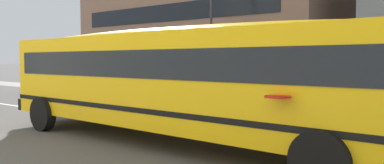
# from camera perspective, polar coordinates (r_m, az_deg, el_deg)

# --- Properties ---
(ground_plane) EXTENTS (400.00, 400.00, 0.00)m
(ground_plane) POSITION_cam_1_polar(r_m,az_deg,el_deg) (9.54, 21.15, -9.92)
(ground_plane) COLOR #54514F
(lane_centreline) EXTENTS (110.00, 0.16, 0.01)m
(lane_centreline) POSITION_cam_1_polar(r_m,az_deg,el_deg) (9.53, 21.15, -9.90)
(lane_centreline) COLOR silver
(lane_centreline) RESTS_ON ground_plane
(school_bus) EXTENTS (13.22, 3.27, 2.95)m
(school_bus) POSITION_cam_1_polar(r_m,az_deg,el_deg) (9.70, -1.25, 0.97)
(school_bus) COLOR yellow
(school_bus) RESTS_ON ground_plane
(parked_car_maroon_by_lamppost) EXTENTS (3.96, 1.99, 1.64)m
(parked_car_maroon_by_lamppost) POSITION_cam_1_polar(r_m,az_deg,el_deg) (27.40, -20.10, 0.35)
(parked_car_maroon_by_lamppost) COLOR maroon
(parked_car_maroon_by_lamppost) RESTS_ON ground_plane
(street_lamp) EXTENTS (0.44, 0.44, 6.80)m
(street_lamp) POSITION_cam_1_polar(r_m,az_deg,el_deg) (19.91, 2.83, 9.53)
(street_lamp) COLOR #38383D
(street_lamp) RESTS_ON ground_plane
(apartment_block_far_left) EXTENTS (18.34, 13.73, 13.30)m
(apartment_block_far_left) POSITION_cam_1_polar(r_m,az_deg,el_deg) (30.38, 5.30, 11.78)
(apartment_block_far_left) COLOR #93705B
(apartment_block_far_left) RESTS_ON ground_plane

